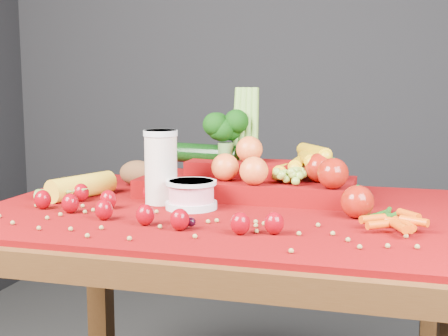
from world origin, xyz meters
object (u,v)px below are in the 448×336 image
(table, at_px, (222,254))
(milk_glass, at_px, (161,164))
(produce_mound, at_px, (254,173))
(yogurt_bowl, at_px, (191,194))

(table, height_order, milk_glass, milk_glass)
(table, relative_size, produce_mound, 1.83)
(table, xyz_separation_m, yogurt_bowl, (-0.06, -0.02, 0.14))
(milk_glass, bearing_deg, yogurt_bowl, -23.07)
(milk_glass, height_order, produce_mound, produce_mound)
(milk_glass, xyz_separation_m, produce_mound, (0.19, 0.15, -0.03))
(produce_mound, bearing_deg, yogurt_bowl, -118.70)
(table, relative_size, milk_glass, 6.44)
(yogurt_bowl, bearing_deg, table, 20.29)
(table, distance_m, produce_mound, 0.23)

